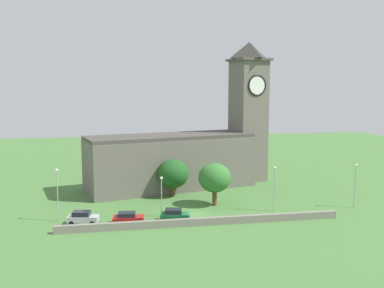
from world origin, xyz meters
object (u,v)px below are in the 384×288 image
object	(u,v)px
streetlamp_east_mid	(355,179)
tree_riverside_west	(173,174)
car_red	(128,218)
car_silver	(83,218)
car_green	(175,215)
streetlamp_central	(274,182)
streetlamp_west_end	(57,187)
church	(190,149)
streetlamp_west_mid	(161,190)
tree_riverside_east	(215,178)

from	to	relation	value
streetlamp_east_mid	tree_riverside_west	bearing A→B (deg)	155.78
car_red	streetlamp_east_mid	distance (m)	36.99
car_silver	car_red	size ratio (longest dim) A/B	1.00
car_green	streetlamp_central	distance (m)	16.85
streetlamp_central	tree_riverside_west	bearing A→B (deg)	139.84
car_red	streetlamp_west_end	size ratio (longest dim) A/B	0.58
church	streetlamp_central	distance (m)	22.86
tree_riverside_west	streetlamp_east_mid	bearing A→B (deg)	-24.22
church	streetlamp_west_mid	distance (m)	21.86
church	tree_riverside_west	distance (m)	9.89
car_silver	streetlamp_west_mid	bearing A→B (deg)	7.46
streetlamp_west_end	streetlamp_central	distance (m)	33.07
streetlamp_east_mid	streetlamp_west_end	bearing A→B (deg)	178.69
streetlamp_east_mid	tree_riverside_east	bearing A→B (deg)	166.22
church	tree_riverside_west	xyz separation A→B (m)	(-4.55, -8.12, -3.34)
car_green	tree_riverside_west	distance (m)	14.90
streetlamp_central	streetlamp_west_end	bearing A→B (deg)	178.90
church	car_green	xyz separation A→B (m)	(-6.26, -22.56, -6.60)
streetlamp_central	tree_riverside_west	xyz separation A→B (m)	(-14.54, 12.27, -0.65)
tree_riverside_east	streetlamp_west_end	bearing A→B (deg)	-169.89
streetlamp_west_end	streetlamp_west_mid	size ratio (longest dim) A/B	1.27
streetlamp_west_mid	tree_riverside_west	bearing A→B (deg)	74.35
car_red	tree_riverside_west	bearing A→B (deg)	59.45
car_silver	streetlamp_west_end	size ratio (longest dim) A/B	0.58
streetlamp_west_mid	tree_riverside_east	distance (m)	10.52
car_silver	car_green	bearing A→B (deg)	-4.04
car_red	streetlamp_central	bearing A→B (deg)	5.30
car_silver	car_red	xyz separation A→B (m)	(6.41, -0.90, -0.10)
church	streetlamp_east_mid	bearing A→B (deg)	-41.32
car_silver	car_green	size ratio (longest dim) A/B	1.00
streetlamp_central	streetlamp_west_mid	bearing A→B (deg)	179.13
car_silver	car_red	world-z (taller)	car_silver
car_silver	tree_riverside_east	world-z (taller)	tree_riverside_east
car_green	streetlamp_east_mid	distance (m)	30.25
car_green	tree_riverside_west	size ratio (longest dim) A/B	0.67
car_green	tree_riverside_west	bearing A→B (deg)	83.25
car_silver	streetlamp_east_mid	size ratio (longest dim) A/B	0.63
church	streetlamp_west_mid	size ratio (longest dim) A/B	6.24
tree_riverside_east	tree_riverside_west	xyz separation A→B (m)	(-6.02, 7.25, -0.51)
car_silver	tree_riverside_east	xyz separation A→B (m)	(20.93, 6.25, 3.73)
streetlamp_west_mid	church	bearing A→B (deg)	68.54
car_silver	car_red	bearing A→B (deg)	-7.95
church	tree_riverside_west	bearing A→B (deg)	-119.25
car_green	streetlamp_west_mid	xyz separation A→B (m)	(-1.65, 2.45, 3.30)
car_silver	streetlamp_east_mid	xyz separation A→B (m)	(43.15, 0.81, 3.90)
church	tree_riverside_east	size ratio (longest dim) A/B	5.41
car_red	tree_riverside_east	distance (m)	16.63
tree_riverside_east	tree_riverside_west	bearing A→B (deg)	129.68
streetlamp_west_mid	car_silver	bearing A→B (deg)	-172.54
tree_riverside_west	car_red	bearing A→B (deg)	-120.55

